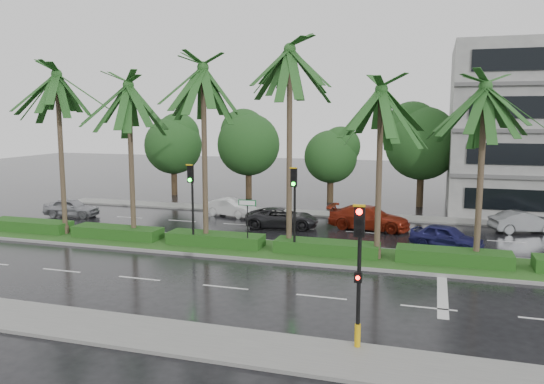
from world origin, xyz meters
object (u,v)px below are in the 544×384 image
(car_blue, at_px, (446,237))
(car_red, at_px, (369,218))
(car_white, at_px, (231,208))
(car_grey, at_px, (524,222))
(signal_median_left, at_px, (192,193))
(car_darkgrey, at_px, (282,218))
(signal_near, at_px, (359,270))
(car_silver, at_px, (72,208))
(street_sign, at_px, (247,212))

(car_blue, bearing_deg, car_red, 73.12)
(car_white, distance_m, car_red, 9.86)
(car_grey, bearing_deg, car_blue, 121.14)
(signal_median_left, bearing_deg, car_white, 99.23)
(car_white, relative_size, car_darkgrey, 0.82)
(car_blue, bearing_deg, signal_near, -168.76)
(signal_median_left, distance_m, car_silver, 13.53)
(street_sign, height_order, car_white, street_sign)
(signal_median_left, relative_size, car_blue, 1.16)
(car_grey, bearing_deg, car_silver, 77.59)
(car_red, bearing_deg, car_silver, 101.93)
(car_red, distance_m, car_grey, 9.19)
(street_sign, distance_m, car_red, 9.30)
(car_darkgrey, distance_m, car_red, 5.37)
(signal_near, xyz_separation_m, car_silver, (-22.00, 15.49, -1.86))
(signal_median_left, distance_m, car_grey, 19.87)
(street_sign, distance_m, car_grey, 17.13)
(car_silver, bearing_deg, street_sign, -117.43)
(car_darkgrey, xyz_separation_m, car_red, (5.25, 1.14, 0.09))
(car_blue, height_order, car_grey, car_blue)
(signal_near, relative_size, car_grey, 1.12)
(car_white, distance_m, car_darkgrey, 5.22)
(car_blue, bearing_deg, car_silver, 108.49)
(car_silver, relative_size, car_white, 1.01)
(street_sign, relative_size, car_white, 0.70)
(signal_near, distance_m, car_red, 17.60)
(car_silver, xyz_separation_m, car_blue, (24.75, -1.76, -0.00))
(car_blue, bearing_deg, car_darkgrey, 97.85)
(signal_median_left, xyz_separation_m, car_white, (-1.50, 9.23, -2.38))
(street_sign, height_order, car_grey, street_sign)
(car_white, bearing_deg, car_red, -84.98)
(street_sign, xyz_separation_m, car_red, (5.25, 7.55, -1.40))
(street_sign, distance_m, car_darkgrey, 6.58)
(signal_near, xyz_separation_m, car_blue, (2.75, 13.72, -1.86))
(car_silver, distance_m, car_red, 20.34)
(street_sign, height_order, car_blue, street_sign)
(signal_median_left, distance_m, car_darkgrey, 7.62)
(car_darkgrey, relative_size, car_red, 0.91)
(signal_near, bearing_deg, car_darkgrey, 113.26)
(signal_median_left, height_order, car_blue, signal_median_left)
(car_darkgrey, distance_m, car_grey, 14.56)
(car_white, relative_size, car_red, 0.75)
(car_silver, xyz_separation_m, car_white, (10.50, 3.43, -0.03))
(signal_near, distance_m, car_darkgrey, 17.82)
(signal_near, height_order, car_grey, signal_near)
(signal_median_left, relative_size, car_white, 1.17)
(car_darkgrey, height_order, car_red, car_red)
(street_sign, height_order, car_silver, street_sign)
(signal_near, distance_m, car_grey, 20.66)
(car_white, bearing_deg, signal_near, -134.98)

